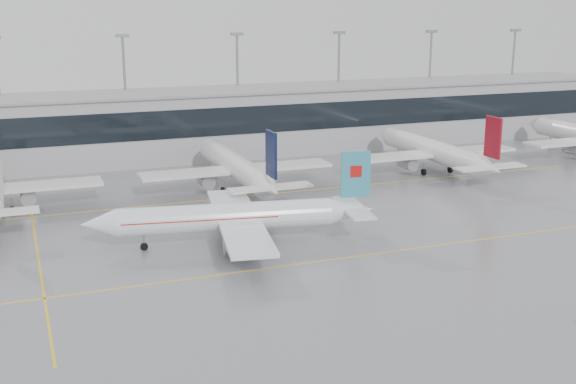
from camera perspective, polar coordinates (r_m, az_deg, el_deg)
name	(u,v)px	position (r m, az deg, el deg)	size (l,w,h in m)	color
ground	(327,260)	(80.89, 3.09, -5.41)	(320.00, 320.00, 0.00)	gray
taxi_line_main	(327,260)	(80.89, 3.09, -5.41)	(120.00, 0.25, 0.01)	yellow
taxi_line_north	(244,196)	(107.71, -3.46, -0.35)	(120.00, 0.25, 0.01)	yellow
taxi_line_cross	(37,251)	(88.64, -19.20, -4.43)	(0.25, 60.00, 0.01)	yellow
terminal	(192,125)	(136.70, -7.63, 5.28)	(180.00, 15.00, 12.00)	#9F9FA3
terminal_glass	(202,123)	(129.23, -6.85, 5.45)	(180.00, 0.20, 5.00)	black
terminal_roof	(190,92)	(135.87, -7.71, 7.86)	(182.00, 16.00, 0.40)	gray
light_masts	(183,82)	(141.55, -8.31, 8.56)	(156.40, 1.00, 22.60)	gray
air_canada_jet	(237,217)	(85.17, -4.08, -2.01)	(34.73, 27.63, 10.74)	white
parked_jet_c	(237,167)	(110.26, -4.08, 1.97)	(29.64, 36.96, 11.72)	white
parked_jet_d	(434,151)	(124.85, 11.47, 3.18)	(29.64, 36.96, 11.72)	white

